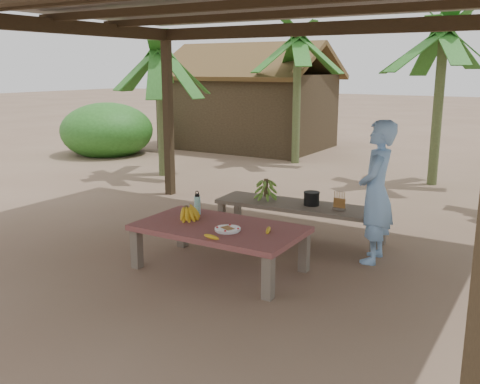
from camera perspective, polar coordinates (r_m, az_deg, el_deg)
The scene contains 17 objects.
ground at distance 6.16m, azimuth -0.33°, elevation -7.51°, with size 80.00×80.00×0.00m, color brown.
pavilion at distance 5.79m, azimuth -0.57°, elevation 19.15°, with size 6.60×5.60×2.95m.
work_table at distance 5.82m, azimuth -2.20°, elevation -4.24°, with size 1.81×1.02×0.50m.
bench at distance 6.96m, azimuth 6.38°, elevation -1.74°, with size 2.24×0.74×0.45m.
ripe_banana_bunch at distance 6.04m, azimuth -5.74°, elevation -2.12°, with size 0.29×0.25×0.17m, color yellow, non-canonical shape.
plate at distance 5.61m, azimuth -1.33°, elevation -4.02°, with size 0.27×0.27×0.04m.
loose_banana_front at distance 5.36m, azimuth -3.06°, elevation -4.80°, with size 0.04×0.17×0.04m, color yellow.
loose_banana_side at distance 5.57m, azimuth 3.02°, elevation -4.10°, with size 0.04×0.17×0.04m, color yellow.
water_flask at distance 6.24m, azimuth -4.57°, elevation -1.34°, with size 0.07×0.07×0.28m.
green_banana_stalk at distance 7.10m, azimuth 2.79°, elevation 0.33°, with size 0.26×0.26×0.30m, color #598C2D, non-canonical shape.
cooking_pot at distance 6.90m, azimuth 7.64°, elevation -0.73°, with size 0.20×0.20×0.17m, color black.
skewer_rack at distance 6.70m, azimuth 10.57°, elevation -0.92°, with size 0.18×0.08×0.24m, color #A57F47, non-canonical shape.
woman at distance 6.17m, azimuth 14.32°, elevation -0.02°, with size 0.59×0.39×1.62m, color #78A7E3.
hut at distance 14.98m, azimuth 1.10°, elevation 9.01°, with size 4.40×3.43×2.85m.
banana_plant_n at distance 10.63m, azimuth 20.85°, elevation 14.46°, with size 1.80×1.80×3.06m.
banana_plant_nw at distance 12.43m, azimuth 6.19°, elevation 14.95°, with size 1.80×1.80×3.07m.
banana_plant_w at distance 10.99m, azimuth -8.55°, elevation 13.33°, with size 1.80×1.80×2.72m.
Camera 1 is at (3.03, -4.90, 2.17)m, focal length 40.00 mm.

